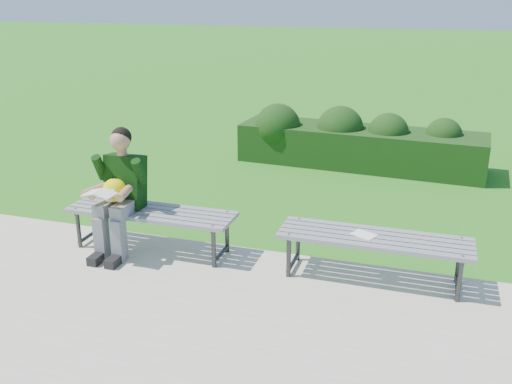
% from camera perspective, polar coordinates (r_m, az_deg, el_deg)
% --- Properties ---
extents(ground, '(80.00, 80.00, 0.00)m').
position_cam_1_polar(ground, '(6.17, 0.28, -5.92)').
color(ground, '#276B15').
rests_on(ground, ground).
extents(walkway, '(30.00, 3.50, 0.02)m').
position_cam_1_polar(walkway, '(4.74, -6.27, -14.44)').
color(walkway, beige).
rests_on(walkway, ground).
extents(hedge, '(3.88, 1.20, 0.94)m').
position_cam_1_polar(hedge, '(9.21, 9.70, 5.04)').
color(hedge, '#193613').
rests_on(hedge, ground).
extents(bench_left, '(1.80, 0.50, 0.46)m').
position_cam_1_polar(bench_left, '(6.11, -10.45, -2.28)').
color(bench_left, slate).
rests_on(bench_left, walkway).
extents(bench_right, '(1.80, 0.50, 0.46)m').
position_cam_1_polar(bench_right, '(5.50, 11.74, -4.87)').
color(bench_right, slate).
rests_on(bench_right, walkway).
extents(seated_boy, '(0.56, 0.76, 1.31)m').
position_cam_1_polar(seated_boy, '(6.07, -13.54, 0.36)').
color(seated_boy, slate).
rests_on(seated_boy, walkway).
extents(paper_sheet, '(0.27, 0.24, 0.01)m').
position_cam_1_polar(paper_sheet, '(5.49, 10.74, -4.21)').
color(paper_sheet, white).
rests_on(paper_sheet, bench_right).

